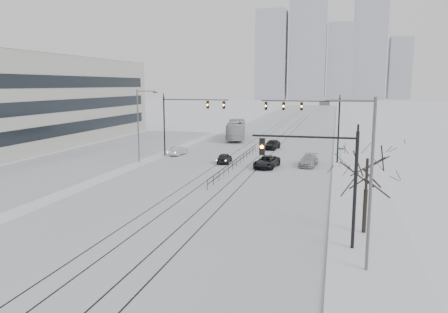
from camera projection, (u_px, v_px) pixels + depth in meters
ground at (109, 270)px, 22.83m from camera, size 500.00×500.00×0.00m
road at (273, 137)px, 80.15m from camera, size 22.00×260.00×0.02m
sidewalk_east at (349, 139)px, 76.81m from camera, size 5.00×260.00×0.16m
curb at (335, 139)px, 77.42m from camera, size 0.10×260.00×0.12m
parking_strip at (106, 154)px, 61.20m from camera, size 14.00×60.00×0.03m
tram_rails at (252, 154)px, 61.04m from camera, size 5.30×180.00×0.01m
skyline at (329, 51)px, 278.01m from camera, size 96.00×48.00×72.00m
traffic_mast_near at (327, 173)px, 25.16m from camera, size 6.10×0.37×7.00m
traffic_mast_ne at (311, 116)px, 53.32m from camera, size 9.60×0.37×8.00m
traffic_mast_nw at (185, 115)px, 58.42m from camera, size 9.10×0.37×8.00m
street_light_east at (365, 173)px, 21.72m from camera, size 2.73×0.25×9.00m
street_light_west at (140, 121)px, 53.65m from camera, size 2.73×0.25×9.00m
bare_tree at (367, 167)px, 27.45m from camera, size 4.40×4.40×6.10m
median_fence at (237, 162)px, 51.41m from camera, size 0.06×24.00×1.00m
street_sign at (340, 155)px, 50.23m from camera, size 0.70×0.06×2.40m
sedan_sb_inner at (224, 158)px, 53.80m from camera, size 1.69×3.74×1.25m
sedan_sb_outer at (178, 151)px, 59.81m from camera, size 1.59×3.80×1.22m
sedan_nb_front at (267, 162)px, 50.75m from camera, size 2.85×5.15×1.36m
sedan_nb_right at (309, 161)px, 51.70m from camera, size 2.29×4.68×1.31m
sedan_nb_far at (272, 144)px, 65.35m from camera, size 2.38×4.45×1.44m
box_truck at (236, 130)px, 76.79m from camera, size 4.94×12.39×3.37m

